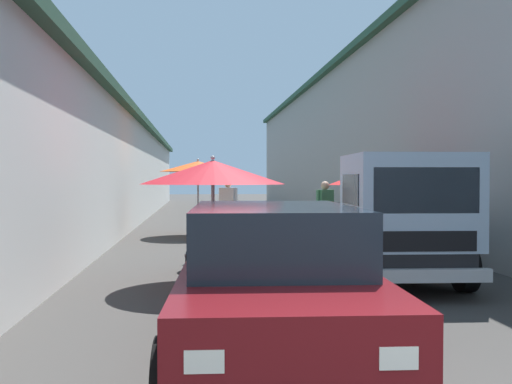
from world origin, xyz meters
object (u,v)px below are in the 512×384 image
object	(u,v)px
vendor_in_shade	(228,202)
plastic_stool	(357,234)
vendor_by_crates	(325,208)
parked_scooter	(197,243)
hatchback_car	(274,280)
fruit_stall_mid_lane	(199,176)
fruit_stall_far_left	(386,184)
delivery_truck	(394,220)
fruit_stall_near_right	(216,189)

from	to	relation	value
vendor_in_shade	plastic_stool	bearing A→B (deg)	-142.76
vendor_by_crates	parked_scooter	bearing A→B (deg)	134.59
hatchback_car	fruit_stall_mid_lane	bearing A→B (deg)	3.48
fruit_stall_far_left	delivery_truck	world-z (taller)	fruit_stall_far_left
fruit_stall_mid_lane	vendor_by_crates	bearing A→B (deg)	-126.54
fruit_stall_far_left	hatchback_car	bearing A→B (deg)	152.53
fruit_stall_mid_lane	vendor_in_shade	size ratio (longest dim) A/B	1.40
fruit_stall_far_left	fruit_stall_near_right	distance (m)	5.08
hatchback_car	vendor_by_crates	world-z (taller)	vendor_by_crates
plastic_stool	vendor_in_shade	bearing A→B (deg)	37.24
parked_scooter	fruit_stall_far_left	bearing A→B (deg)	-73.69
fruit_stall_near_right	hatchback_car	world-z (taller)	fruit_stall_near_right
vendor_in_shade	parked_scooter	world-z (taller)	vendor_in_shade
fruit_stall_near_right	plastic_stool	distance (m)	6.02
vendor_by_crates	plastic_stool	world-z (taller)	vendor_by_crates
fruit_stall_near_right	delivery_truck	xyz separation A→B (m)	(-0.17, -2.90, -0.50)
parked_scooter	plastic_stool	distance (m)	4.79
fruit_stall_mid_lane	delivery_truck	world-z (taller)	fruit_stall_mid_lane
vendor_by_crates	plastic_stool	xyz separation A→B (m)	(-0.67, -0.67, -0.63)
fruit_stall_near_right	fruit_stall_far_left	bearing A→B (deg)	-51.02
vendor_in_shade	plastic_stool	distance (m)	5.05
fruit_stall_far_left	plastic_stool	xyz separation A→B (m)	(1.38, 0.24, -1.27)
vendor_by_crates	plastic_stool	bearing A→B (deg)	-134.73
fruit_stall_far_left	fruit_stall_near_right	xyz separation A→B (m)	(-3.19, 3.95, -0.05)
fruit_stall_far_left	parked_scooter	xyz separation A→B (m)	(-1.24, 4.25, -1.15)
fruit_stall_mid_lane	fruit_stall_far_left	bearing A→B (deg)	-136.91
hatchback_car	parked_scooter	bearing A→B (deg)	7.60
fruit_stall_far_left	delivery_truck	xyz separation A→B (m)	(-3.36, 1.05, -0.56)
delivery_truck	plastic_stool	distance (m)	4.87
hatchback_car	plastic_stool	bearing A→B (deg)	-21.93
fruit_stall_far_left	parked_scooter	bearing A→B (deg)	106.31
delivery_truck	parked_scooter	size ratio (longest dim) A/B	2.98
hatchback_car	delivery_truck	distance (m)	4.20
vendor_by_crates	parked_scooter	size ratio (longest dim) A/B	0.98
fruit_stall_far_left	fruit_stall_near_right	bearing A→B (deg)	128.98
hatchback_car	vendor_by_crates	size ratio (longest dim) A/B	2.42
parked_scooter	fruit_stall_mid_lane	bearing A→B (deg)	-0.51
fruit_stall_far_left	vendor_in_shade	bearing A→B (deg)	31.31
fruit_stall_far_left	vendor_by_crates	xyz separation A→B (m)	(2.05, 0.91, -0.64)
fruit_stall_far_left	plastic_stool	bearing A→B (deg)	9.67
fruit_stall_near_right	plastic_stool	xyz separation A→B (m)	(4.58, -3.71, -1.22)
fruit_stall_mid_lane	hatchback_car	distance (m)	11.30
hatchback_car	vendor_in_shade	xyz separation A→B (m)	(12.12, -0.24, 0.22)
parked_scooter	plastic_stool	size ratio (longest dim) A/B	3.86
fruit_stall_mid_lane	hatchback_car	bearing A→B (deg)	-176.52
delivery_truck	plastic_stool	bearing A→B (deg)	-9.73
fruit_stall_far_left	hatchback_car	xyz separation A→B (m)	(-6.75, 3.51, -0.86)
fruit_stall_far_left	fruit_stall_near_right	size ratio (longest dim) A/B	1.12
fruit_stall_near_right	vendor_by_crates	world-z (taller)	fruit_stall_near_right
hatchback_car	delivery_truck	size ratio (longest dim) A/B	0.80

